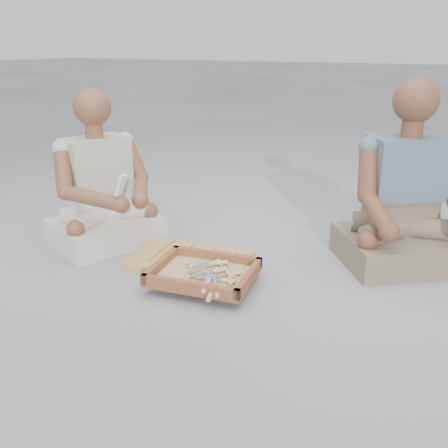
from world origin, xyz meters
The scene contains 26 objects.
ground centered at (0.00, 0.00, 0.00)m, with size 60.00×60.00×0.00m, color #9F9EA4.
carved_panel centered at (-0.26, 0.25, 0.02)m, with size 0.63×0.42×0.04m, color #A58340.
tool_tray centered at (-0.06, 0.06, 0.06)m, with size 0.55×0.47×0.06m.
chisel_0 centered at (-0.01, 0.09, 0.08)m, with size 0.15×0.18×0.02m.
chisel_1 centered at (0.06, 0.10, 0.08)m, with size 0.18×0.15×0.02m.
chisel_2 centered at (0.07, 0.09, 0.08)m, with size 0.17×0.17×0.02m.
chisel_3 centered at (-0.05, 0.17, 0.08)m, with size 0.18×0.15×0.02m.
chisel_4 centered at (0.07, 0.02, 0.08)m, with size 0.22×0.06×0.02m.
chisel_5 centered at (-0.10, -0.04, 0.08)m, with size 0.10×0.21×0.02m.
chisel_6 centered at (0.02, -0.03, 0.08)m, with size 0.10×0.21×0.02m.
chisel_7 centered at (0.10, 0.03, 0.08)m, with size 0.13×0.20×0.02m.
chisel_8 centered at (0.09, -0.09, 0.07)m, with size 0.14×0.19×0.02m.
chisel_9 centered at (-0.07, 0.15, 0.08)m, with size 0.09×0.21×0.02m.
chisel_10 centered at (0.03, -0.09, 0.08)m, with size 0.11×0.21×0.02m.
chisel_11 centered at (0.08, -0.12, 0.07)m, with size 0.08×0.22×0.02m.
wood_chip_0 centered at (-0.10, -0.19, 0.00)m, with size 0.02×0.01×0.00m, color tan.
wood_chip_1 centered at (0.19, 0.20, 0.00)m, with size 0.02×0.01×0.00m, color tan.
wood_chip_2 centered at (0.13, -0.15, 0.00)m, with size 0.02×0.01×0.00m, color tan.
wood_chip_3 centered at (0.03, -0.18, 0.00)m, with size 0.02×0.01×0.00m, color tan.
wood_chip_4 centered at (-0.39, 0.27, 0.00)m, with size 0.02×0.01×0.00m, color tan.
wood_chip_5 centered at (-0.29, -0.23, 0.00)m, with size 0.02×0.01×0.00m, color tan.
wood_chip_6 centered at (-0.17, 0.02, 0.00)m, with size 0.02×0.01×0.00m, color tan.
wood_chip_7 centered at (-0.21, -0.22, 0.00)m, with size 0.02×0.01×0.00m, color tan.
craftsman centered at (-0.88, 0.28, 0.31)m, with size 0.70×0.72×0.92m.
companion centered at (0.75, 0.82, 0.33)m, with size 0.81×0.79×0.99m.
mobile_phone centered at (-0.59, 0.11, 0.44)m, with size 0.06×0.05×0.12m.
Camera 1 is at (1.08, -1.89, 1.15)m, focal length 40.00 mm.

